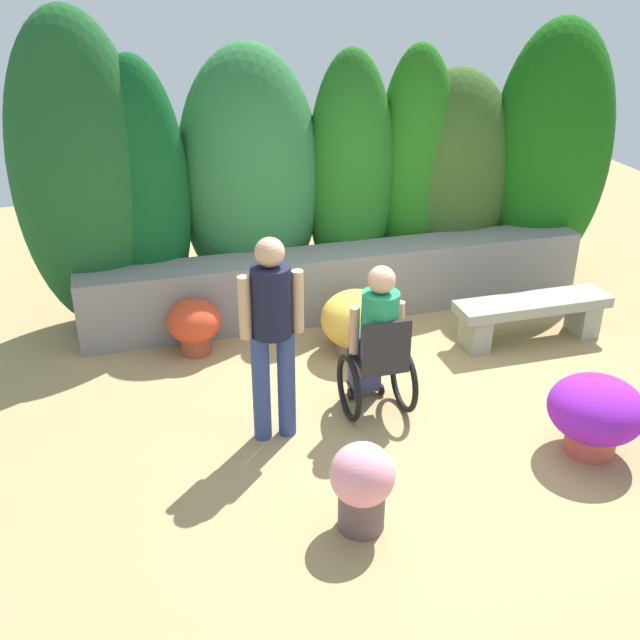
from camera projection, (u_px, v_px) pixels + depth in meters
The scene contains 10 objects.
ground_plane at pixel (405, 406), 6.37m from camera, with size 13.45×13.45×0.00m, color tan.
stone_retaining_wall at pixel (340, 283), 7.82m from camera, with size 5.31×0.49×0.72m, color gray.
hedge_backdrop at pixel (336, 173), 7.87m from camera, with size 6.40×1.24×3.09m.
stone_bench at pixel (532, 313), 7.31m from camera, with size 1.55×0.39×0.45m.
person_in_wheelchair at pixel (377, 345), 6.04m from camera, with size 0.53×0.66×1.33m.
person_standing_companion at pixel (272, 327), 5.57m from camera, with size 0.49×0.30×1.67m.
flower_pot_purple_near at pixel (596, 413), 5.66m from camera, with size 0.73×0.73×0.63m.
flower_pot_terracotta_by_wall at pixel (194, 324), 7.08m from camera, with size 0.52×0.52×0.54m.
flower_pot_red_accent at pixel (362, 484), 4.90m from camera, with size 0.43×0.43×0.65m.
flower_pot_small_foreground at pixel (357, 322), 7.11m from camera, with size 0.69×0.69×0.62m.
Camera 1 is at (-2.16, -4.97, 3.51)m, focal length 42.01 mm.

